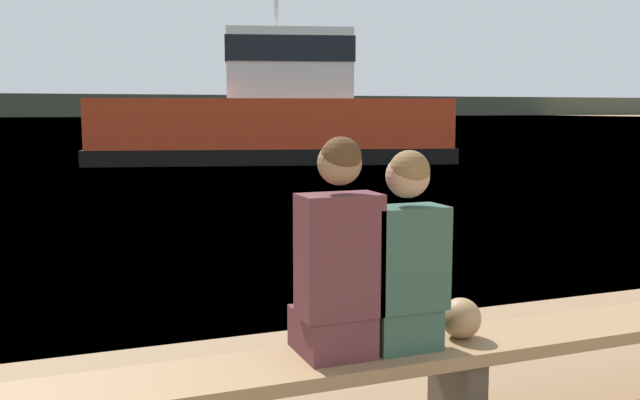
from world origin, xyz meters
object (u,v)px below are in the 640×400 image
object	(u,v)px
bench_main	(458,356)
shopping_bag	(461,318)
person_left	(337,261)
person_right	(404,261)
tugboat_red	(275,121)

from	to	relation	value
bench_main	shopping_bag	size ratio (longest dim) A/B	29.96
person_left	person_right	world-z (taller)	person_left
shopping_bag	tugboat_red	bearing A→B (deg)	75.33
person_right	tugboat_red	bearing A→B (deg)	74.31
person_left	shopping_bag	distance (m)	0.79
bench_main	person_left	bearing A→B (deg)	179.68
person_right	shopping_bag	size ratio (longest dim) A/B	4.59
bench_main	shopping_bag	bearing A→B (deg)	41.12
person_left	tugboat_red	distance (m)	18.80
person_right	shopping_bag	distance (m)	0.48
person_left	person_right	distance (m)	0.36
person_right	tugboat_red	distance (m)	18.70
person_left	person_right	bearing A→B (deg)	0.20
person_right	shopping_bag	world-z (taller)	person_right
person_right	shopping_bag	xyz separation A→B (m)	(0.35, 0.02, -0.33)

